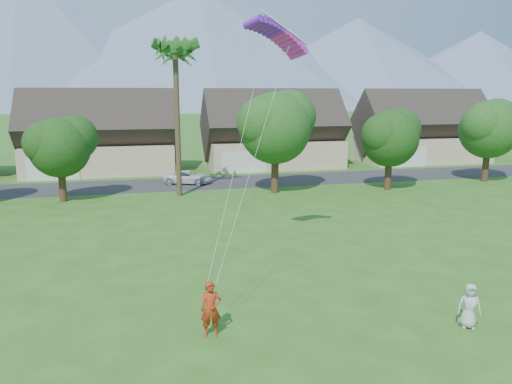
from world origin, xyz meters
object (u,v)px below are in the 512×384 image
object	(u,v)px
watcher	(469,306)
parked_car	(188,177)
kite_flyer	(211,309)
parafoil_kite	(278,33)

from	to	relation	value
watcher	parked_car	size ratio (longest dim) A/B	0.38
kite_flyer	parked_car	world-z (taller)	kite_flyer
kite_flyer	watcher	xyz separation A→B (m)	(9.10, -1.55, -0.17)
parked_car	kite_flyer	bearing A→B (deg)	-165.26
kite_flyer	parked_car	size ratio (longest dim) A/B	0.46
parked_car	watcher	bearing A→B (deg)	-148.73
watcher	parked_car	bearing A→B (deg)	125.11
watcher	parafoil_kite	distance (m)	14.11
kite_flyer	parafoil_kite	bearing A→B (deg)	62.09
watcher	parafoil_kite	world-z (taller)	parafoil_kite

